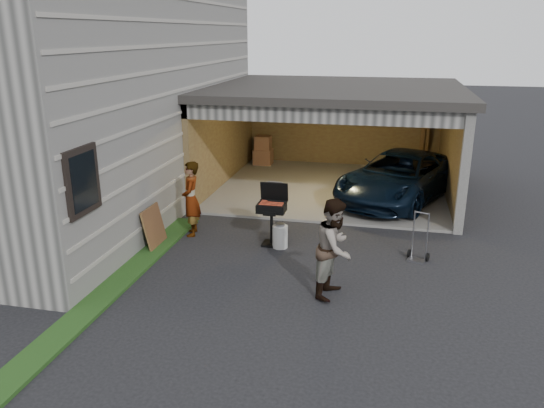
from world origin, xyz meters
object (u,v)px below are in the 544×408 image
Objects in this scene: minivan at (399,179)px; man at (335,248)px; woman at (191,199)px; bbq_grill at (272,209)px; propane_tank at (280,237)px; plywood_panel at (154,227)px; hand_truck at (418,251)px.

man is (-1.08, -5.60, 0.23)m from minivan.
man reaches higher than woman.
bbq_grill is 2.74× the size of propane_tank.
minivan is 3.44× the size of bbq_grill.
minivan is 4.47m from bbq_grill.
woman is 1.85m from bbq_grill.
man is at bearing -77.66° from minivan.
bbq_grill is at bearing 16.13° from plywood_panel.
hand_truck is at bearing 70.82° from woman.
bbq_grill is 0.59m from propane_tank.
man reaches higher than bbq_grill.
minivan is 2.62× the size of man.
woman is 1.06m from plywood_panel.
woman is 2.15m from propane_tank.
bbq_grill is 1.31× the size of hand_truck.
woman reaches higher than bbq_grill.
propane_tank is (-2.39, -3.77, -0.38)m from minivan.
bbq_grill is (-2.60, -3.64, 0.15)m from minivan.
plywood_panel is (-4.94, -4.31, -0.19)m from minivan.
woman is 3.97m from man.
man is 1.72× the size of hand_truck.
propane_tank is at bearing -99.16° from minivan.
hand_truck is at bearing -0.80° from propane_tank.
woman is 1.90× the size of plywood_panel.
propane_tank is at bearing 49.77° from man.
bbq_grill reaches higher than propane_tank.
minivan is at bearing 112.84° from woman.
hand_truck is (2.77, -0.04, -0.05)m from propane_tank.
plywood_panel is (-2.34, -0.68, -0.34)m from bbq_grill.
bbq_grill is (-1.52, 1.96, -0.08)m from man.
propane_tank is at bearing 12.12° from plywood_panel.
propane_tank is 2.77m from hand_truck.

